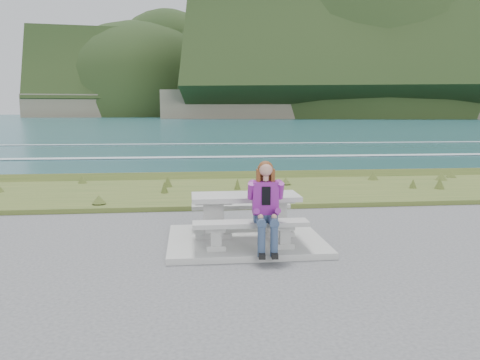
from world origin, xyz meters
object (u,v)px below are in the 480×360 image
object	(u,v)px
picnic_table	(245,204)
bench_landward	(251,228)
bench_seaward	(241,209)
seated_woman	(266,219)

from	to	relation	value
picnic_table	bench_landward	xyz separation A→B (m)	(0.00, -0.70, -0.23)
picnic_table	bench_seaward	distance (m)	0.74
picnic_table	seated_woman	size ratio (longest dim) A/B	1.30
picnic_table	seated_woman	bearing A→B (deg)	-75.19
bench_landward	bench_seaward	distance (m)	1.40
seated_woman	bench_seaward	bearing A→B (deg)	101.63
seated_woman	picnic_table	bearing A→B (deg)	108.26
picnic_table	bench_seaward	bearing A→B (deg)	90.00
bench_seaward	seated_woman	xyz separation A→B (m)	(0.22, -1.53, 0.16)
bench_landward	bench_seaward	world-z (taller)	same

